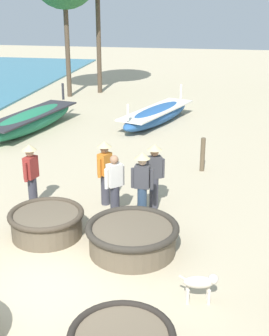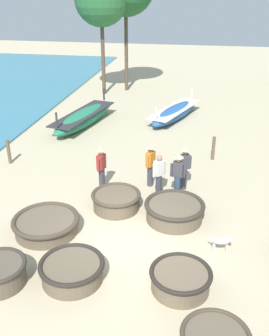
% 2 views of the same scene
% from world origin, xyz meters
% --- Properties ---
extents(ground_plane, '(80.00, 80.00, 0.00)m').
position_xyz_m(ground_plane, '(0.00, 0.00, 0.00)').
color(ground_plane, '#BCAD8C').
extents(coracle_beside_post, '(1.66, 1.66, 0.59)m').
position_xyz_m(coracle_beside_post, '(-0.60, 1.88, 0.32)').
color(coracle_beside_post, brown).
rests_on(coracle_beside_post, ground).
extents(coracle_weathered, '(1.93, 1.93, 0.61)m').
position_xyz_m(coracle_weathered, '(1.37, 1.55, 0.34)').
color(coracle_weathered, brown).
rests_on(coracle_weathered, ground).
extents(long_boat_red_hull, '(2.77, 5.06, 1.25)m').
position_xyz_m(long_boat_red_hull, '(0.51, 11.78, 0.36)').
color(long_boat_red_hull, '#285693').
rests_on(long_boat_red_hull, ground).
extents(long_boat_white_hull, '(2.32, 5.58, 1.43)m').
position_xyz_m(long_boat_white_hull, '(-4.15, 9.83, 0.41)').
color(long_boat_white_hull, '#237551').
rests_on(long_boat_white_hull, ground).
extents(fisherman_with_hat, '(0.53, 0.36, 1.67)m').
position_xyz_m(fisherman_with_hat, '(1.33, 3.02, 0.96)').
color(fisherman_with_hat, '#2D425B').
rests_on(fisherman_with_hat, ground).
extents(fisherman_by_coracle, '(0.36, 0.49, 1.67)m').
position_xyz_m(fisherman_by_coracle, '(0.28, 3.71, 0.96)').
color(fisherman_by_coracle, '#383842').
rests_on(fisherman_by_coracle, ground).
extents(fisherman_hauling, '(0.41, 0.39, 1.57)m').
position_xyz_m(fisherman_hauling, '(0.68, 3.01, 0.84)').
color(fisherman_hauling, '#383842').
rests_on(fisherman_hauling, ground).
extents(fisherman_crouching, '(0.36, 0.52, 1.67)m').
position_xyz_m(fisherman_crouching, '(-1.42, 3.15, 0.96)').
color(fisherman_crouching, '#383842').
rests_on(fisherman_crouching, ground).
extents(fisherman_standing_left, '(0.49, 0.36, 1.67)m').
position_xyz_m(fisherman_standing_left, '(1.52, 3.69, 0.96)').
color(fisherman_standing_left, '#383842').
rests_on(fisherman_standing_left, ground).
extents(dog, '(0.68, 0.27, 0.55)m').
position_xyz_m(dog, '(2.84, 0.09, 0.37)').
color(dog, beige).
rests_on(dog, ground).
extents(mooring_post_mid_beach, '(0.14, 0.14, 1.03)m').
position_xyz_m(mooring_post_mid_beach, '(2.59, 6.55, 0.51)').
color(mooring_post_mid_beach, brown).
rests_on(mooring_post_mid_beach, ground).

